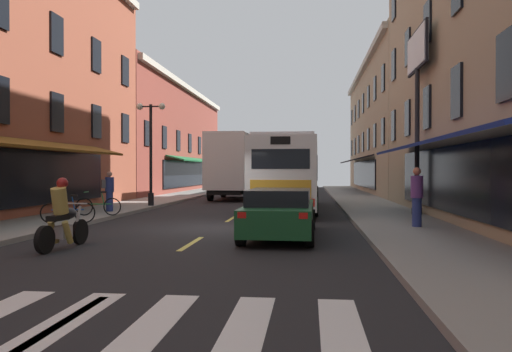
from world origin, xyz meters
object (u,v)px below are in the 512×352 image
at_px(transit_bus, 290,173).
at_px(box_truck, 233,167).
at_px(street_lamp_twin, 151,149).
at_px(sedan_near, 280,212).
at_px(pedestrian_near, 109,190).
at_px(bicycle_near, 98,206).
at_px(pedestrian_mid, 417,196).
at_px(motorcycle_rider, 62,219).
at_px(billboard_sign, 417,72).
at_px(sedan_mid, 253,184).
at_px(bicycle_mid, 68,212).

bearing_deg(transit_bus, box_truck, 115.98).
height_order(box_truck, street_lamp_twin, street_lamp_twin).
bearing_deg(sedan_near, pedestrian_near, 139.83).
height_order(bicycle_near, pedestrian_mid, pedestrian_mid).
bearing_deg(motorcycle_rider, billboard_sign, 41.75).
xyz_separation_m(bicycle_near, street_lamp_twin, (0.26, 5.45, 2.38)).
height_order(box_truck, motorcycle_rider, box_truck).
bearing_deg(motorcycle_rider, sedan_near, 27.46).
bearing_deg(box_truck, sedan_mid, 89.45).
bearing_deg(sedan_mid, bicycle_mid, -96.46).
height_order(sedan_mid, pedestrian_mid, pedestrian_mid).
distance_m(billboard_sign, box_truck, 14.92).
bearing_deg(sedan_mid, billboard_sign, -68.03).
bearing_deg(motorcycle_rider, pedestrian_mid, 26.17).
bearing_deg(pedestrian_near, pedestrian_mid, 40.01).
bearing_deg(box_truck, sedan_near, -77.23).
bearing_deg(transit_bus, billboard_sign, -34.64).
height_order(sedan_mid, motorcycle_rider, motorcycle_rider).
bearing_deg(pedestrian_near, bicycle_near, -17.57).
height_order(motorcycle_rider, street_lamp_twin, street_lamp_twin).
height_order(pedestrian_near, pedestrian_mid, pedestrian_mid).
bearing_deg(street_lamp_twin, box_truck, 70.16).
relative_size(billboard_sign, motorcycle_rider, 3.42).
xyz_separation_m(billboard_sign, street_lamp_twin, (-11.73, 3.62, -2.75)).
bearing_deg(pedestrian_mid, transit_bus, 39.97).
height_order(billboard_sign, street_lamp_twin, billboard_sign).
height_order(transit_bus, motorcycle_rider, transit_bus).
relative_size(sedan_near, street_lamp_twin, 0.98).
bearing_deg(bicycle_near, street_lamp_twin, 87.31).
bearing_deg(sedan_near, bicycle_near, 148.23).
xyz_separation_m(transit_bus, motorcycle_rider, (-4.78, -12.24, -0.99)).
height_order(bicycle_near, bicycle_mid, same).
relative_size(bicycle_near, pedestrian_near, 1.04).
bearing_deg(pedestrian_near, sedan_near, 21.12).
xyz_separation_m(bicycle_near, pedestrian_mid, (11.07, -2.55, 0.56)).
xyz_separation_m(bicycle_mid, pedestrian_near, (-0.56, 4.64, 0.51)).
xyz_separation_m(sedan_mid, bicycle_near, (-3.17, -23.67, -0.22)).
relative_size(box_truck, sedan_near, 1.53).
bearing_deg(bicycle_mid, pedestrian_near, 96.87).
relative_size(sedan_near, pedestrian_mid, 2.71).
relative_size(billboard_sign, bicycle_mid, 4.23).
bearing_deg(bicycle_mid, billboard_sign, 21.17).
relative_size(motorcycle_rider, pedestrian_near, 1.26).
xyz_separation_m(bicycle_mid, pedestrian_mid, (10.89, 0.18, 0.56)).
distance_m(transit_bus, sedan_near, 9.75).
relative_size(bicycle_mid, pedestrian_near, 1.02).
bearing_deg(billboard_sign, street_lamp_twin, 162.86).
distance_m(transit_bus, pedestrian_near, 8.10).
bearing_deg(billboard_sign, pedestrian_mid, -101.75).
bearing_deg(bicycle_mid, pedestrian_mid, 0.97).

